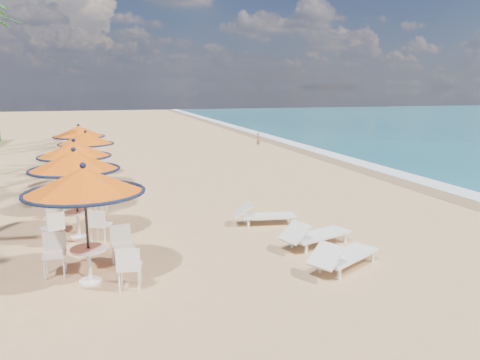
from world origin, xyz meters
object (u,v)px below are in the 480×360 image
object	(u,v)px
station_1	(73,172)
lounger_near	(342,256)
station_2	(75,158)
station_3	(85,144)
station_4	(80,136)
station_0	(87,195)
lounger_far	(262,214)
lounger_mid	(314,234)

from	to	relation	value
station_1	lounger_near	bearing A→B (deg)	-35.59
station_2	lounger_near	distance (m)	9.52
station_3	station_4	xyz separation A→B (m)	(-0.28, 2.75, 0.06)
station_2	station_3	world-z (taller)	station_2
station_0	lounger_far	size ratio (longest dim) A/B	1.34
station_0	lounger_mid	size ratio (longest dim) A/B	1.21
station_2	station_3	size ratio (longest dim) A/B	1.04
station_0	station_1	xyz separation A→B (m)	(-0.43, 3.25, -0.05)
station_4	lounger_far	xyz separation A→B (m)	(5.56, -10.17, -1.58)
station_0	lounger_far	world-z (taller)	station_0
station_3	lounger_near	bearing A→B (deg)	-62.94
station_0	lounger_near	xyz separation A→B (m)	(5.53, -1.01, -1.58)
lounger_far	lounger_mid	bearing A→B (deg)	-66.67
station_4	lounger_mid	bearing A→B (deg)	-63.78
station_0	lounger_far	xyz separation A→B (m)	(4.98, 2.98, -1.61)
station_0	station_2	bearing A→B (deg)	94.80
lounger_mid	station_0	bearing A→B (deg)	166.90
station_1	station_3	xyz separation A→B (m)	(0.13, 7.15, -0.04)
station_3	station_1	bearing A→B (deg)	-91.04
station_2	station_4	bearing A→B (deg)	90.52
station_0	lounger_mid	world-z (taller)	station_0
station_2	station_4	xyz separation A→B (m)	(-0.06, 6.96, 0.06)
station_2	station_1	bearing A→B (deg)	-88.25
station_4	lounger_far	bearing A→B (deg)	-61.32
station_2	lounger_near	world-z (taller)	station_2
lounger_mid	lounger_far	bearing A→B (deg)	84.90
station_0	station_4	bearing A→B (deg)	92.54
station_3	station_4	distance (m)	2.77
station_1	station_2	bearing A→B (deg)	91.75
station_4	station_3	bearing A→B (deg)	-84.14
station_4	lounger_far	size ratio (longest dim) A/B	1.26
lounger_near	lounger_far	size ratio (longest dim) A/B	1.09
station_4	station_2	bearing A→B (deg)	-89.48
station_4	station_1	bearing A→B (deg)	-89.12
station_1	station_3	size ratio (longest dim) A/B	1.06
station_0	station_4	xyz separation A→B (m)	(-0.58, 13.15, -0.03)
station_3	lounger_mid	xyz separation A→B (m)	(5.89, -9.77, -1.49)
station_1	lounger_far	world-z (taller)	station_1
lounger_near	lounger_mid	world-z (taller)	same
lounger_near	station_3	bearing A→B (deg)	87.90
station_0	station_3	bearing A→B (deg)	91.65
station_2	station_3	bearing A→B (deg)	87.01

